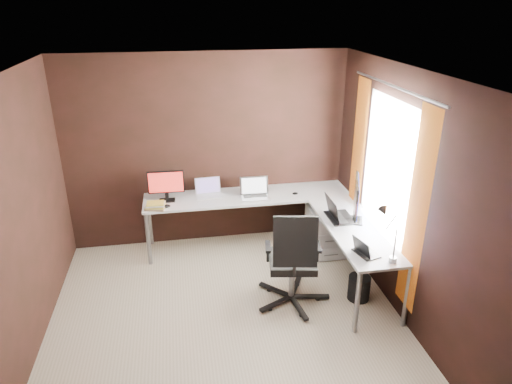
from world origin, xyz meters
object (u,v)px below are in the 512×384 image
(drawer_pedestal, at_px, (325,231))
(book_stack, at_px, (156,206))
(laptop_black_small, at_px, (364,251))
(laptop_silver, at_px, (255,193))
(laptop_black_big, at_px, (337,214))
(monitor_right, at_px, (356,198))
(wastebasket, at_px, (359,288))
(desk_lamp, at_px, (387,227))
(laptop_white, at_px, (209,192))
(monitor_left, at_px, (166,184))
(office_chair, at_px, (292,277))

(drawer_pedestal, relative_size, book_stack, 2.21)
(laptop_black_small, bearing_deg, laptop_silver, 12.10)
(drawer_pedestal, bearing_deg, laptop_black_big, -95.79)
(monitor_right, bearing_deg, drawer_pedestal, 32.76)
(laptop_silver, distance_m, wastebasket, 1.75)
(drawer_pedestal, distance_m, laptop_silver, 1.04)
(desk_lamp, xyz_separation_m, wastebasket, (-0.04, 0.39, -0.95))
(laptop_white, distance_m, laptop_black_small, 2.24)
(book_stack, bearing_deg, drawer_pedestal, -4.05)
(laptop_black_small, bearing_deg, desk_lamp, -145.30)
(drawer_pedestal, bearing_deg, wastebasket, -87.11)
(monitor_left, relative_size, desk_lamp, 0.79)
(monitor_left, relative_size, laptop_black_small, 1.52)
(drawer_pedestal, relative_size, laptop_white, 1.78)
(monitor_right, xyz_separation_m, desk_lamp, (-0.03, -0.84, 0.07))
(book_stack, bearing_deg, laptop_black_big, -17.56)
(book_stack, height_order, wastebasket, book_stack)
(drawer_pedestal, xyz_separation_m, laptop_black_small, (-0.05, -1.31, 0.47))
(monitor_right, relative_size, wastebasket, 2.08)
(laptop_black_small, bearing_deg, monitor_right, -28.83)
(monitor_right, xyz_separation_m, laptop_silver, (-1.00, 0.88, -0.23))
(laptop_white, height_order, wastebasket, laptop_white)
(office_chair, bearing_deg, laptop_black_small, -17.21)
(drawer_pedestal, height_order, laptop_white, laptop_white)
(laptop_silver, xyz_separation_m, laptop_black_big, (0.82, -0.80, 0.00))
(drawer_pedestal, xyz_separation_m, laptop_silver, (-0.87, 0.29, 0.48))
(laptop_white, relative_size, book_stack, 1.25)
(laptop_white, bearing_deg, laptop_black_big, -37.64)
(drawer_pedestal, xyz_separation_m, laptop_white, (-1.45, 0.44, 0.48))
(book_stack, bearing_deg, monitor_right, -18.35)
(monitor_left, bearing_deg, desk_lamp, -39.68)
(monitor_right, xyz_separation_m, laptop_black_small, (-0.18, -0.72, -0.24))
(monitor_right, relative_size, desk_lamp, 1.02)
(laptop_black_small, relative_size, office_chair, 0.26)
(laptop_black_big, distance_m, wastebasket, 0.85)
(laptop_silver, bearing_deg, laptop_white, 166.99)
(monitor_right, distance_m, wastebasket, 0.99)
(office_chair, height_order, wastebasket, office_chair)
(monitor_left, xyz_separation_m, book_stack, (-0.14, -0.21, -0.19))
(laptop_black_big, distance_m, laptop_black_small, 0.81)
(drawer_pedestal, distance_m, monitor_right, 0.93)
(laptop_black_big, bearing_deg, drawer_pedestal, -6.18)
(drawer_pedestal, xyz_separation_m, office_chair, (-0.69, -0.99, 0.03))
(laptop_black_small, height_order, wastebasket, laptop_black_small)
(laptop_black_big, relative_size, laptop_black_small, 1.33)
(office_chair, bearing_deg, laptop_black_big, 46.71)
(laptop_white, xyz_separation_m, laptop_silver, (0.58, -0.15, 0.00))
(drawer_pedestal, height_order, desk_lamp, desk_lamp)
(drawer_pedestal, relative_size, monitor_right, 1.04)
(desk_lamp, height_order, wastebasket, desk_lamp)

